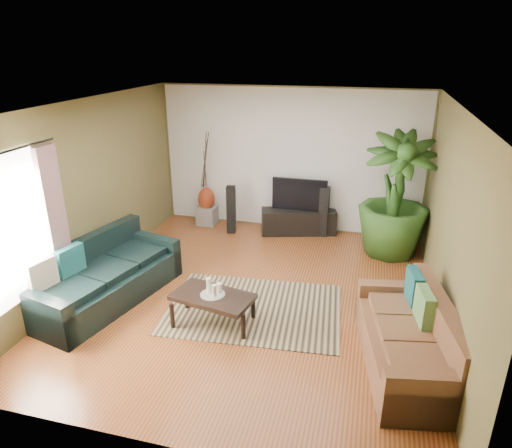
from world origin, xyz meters
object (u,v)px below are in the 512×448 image
(television, at_px, (299,195))
(speaker_left, at_px, (231,210))
(sofa_right, at_px, (407,335))
(potted_plant, at_px, (395,196))
(tv_stand, at_px, (298,221))
(speaker_right, at_px, (324,212))
(vase, at_px, (206,199))
(pedestal, at_px, (207,215))
(side_table, at_px, (124,255))
(coffee_table, at_px, (213,309))
(sofa_left, at_px, (104,273))

(television, relative_size, speaker_left, 1.13)
(sofa_right, distance_m, potted_plant, 3.12)
(tv_stand, xyz_separation_m, speaker_right, (0.47, 0.00, 0.24))
(speaker_right, height_order, vase, speaker_right)
(speaker_left, bearing_deg, sofa_right, -57.83)
(tv_stand, distance_m, vase, 1.88)
(vase, bearing_deg, pedestal, 0.00)
(speaker_left, distance_m, side_table, 2.27)
(vase, bearing_deg, coffee_table, -68.47)
(vase, height_order, side_table, vase)
(vase, xyz_separation_m, side_table, (-0.60, -2.19, -0.28))
(coffee_table, height_order, vase, vase)
(sofa_right, xyz_separation_m, potted_plant, (-0.12, 3.05, 0.63))
(sofa_left, relative_size, speaker_right, 2.36)
(sofa_right, relative_size, potted_plant, 0.89)
(sofa_left, bearing_deg, vase, 6.46)
(sofa_right, relative_size, tv_stand, 1.33)
(coffee_table, bearing_deg, vase, 122.90)
(sofa_left, xyz_separation_m, tv_stand, (2.23, 3.10, -0.19))
(pedestal, xyz_separation_m, side_table, (-0.60, -2.19, 0.07))
(television, height_order, pedestal, television)
(coffee_table, distance_m, television, 3.37)
(speaker_left, height_order, speaker_right, speaker_right)
(tv_stand, xyz_separation_m, side_table, (-2.46, -2.19, 0.01))
(coffee_table, bearing_deg, sofa_left, -174.62)
(side_table, bearing_deg, sofa_right, -17.68)
(speaker_left, bearing_deg, sofa_left, -120.04)
(television, bearing_deg, sofa_left, -125.71)
(sofa_right, height_order, tv_stand, sofa_right)
(sofa_left, xyz_separation_m, potted_plant, (3.92, 2.60, 0.63))
(coffee_table, height_order, tv_stand, tv_stand)
(speaker_right, distance_m, potted_plant, 1.43)
(sofa_right, xyz_separation_m, pedestal, (-3.66, 3.55, -0.24))
(sofa_right, relative_size, speaker_left, 2.04)
(speaker_right, bearing_deg, vase, -176.98)
(coffee_table, xyz_separation_m, tv_stand, (0.56, 3.28, 0.02))
(speaker_left, relative_size, pedestal, 2.52)
(potted_plant, bearing_deg, coffee_table, -128.97)
(coffee_table, relative_size, television, 0.99)
(sofa_right, distance_m, speaker_right, 3.80)
(tv_stand, height_order, speaker_left, speaker_left)
(speaker_right, relative_size, vase, 2.05)
(tv_stand, bearing_deg, speaker_left, 176.96)
(sofa_left, distance_m, tv_stand, 3.83)
(coffee_table, bearing_deg, sofa_right, 4.78)
(tv_stand, relative_size, pedestal, 3.87)
(speaker_left, bearing_deg, side_table, -133.14)
(pedestal, bearing_deg, speaker_right, 0.00)
(coffee_table, bearing_deg, speaker_right, 83.86)
(television, distance_m, speaker_left, 1.32)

